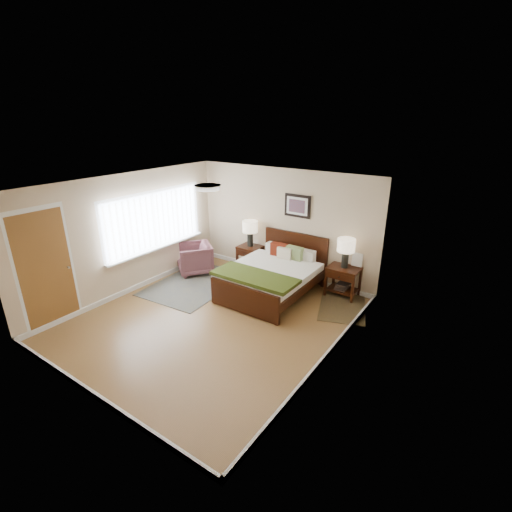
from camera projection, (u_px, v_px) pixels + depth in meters
name	position (u px, v px, depth m)	size (l,w,h in m)	color
floor	(214.00, 319.00, 6.92)	(5.00, 5.00, 0.00)	brown
back_wall	(284.00, 224.00, 8.39)	(4.50, 0.04, 2.50)	#C6B190
front_wall	(77.00, 317.00, 4.54)	(4.50, 0.04, 2.50)	#C6B190
left_wall	(128.00, 235.00, 7.66)	(0.04, 5.00, 2.50)	#C6B190
right_wall	(331.00, 289.00, 5.28)	(0.04, 5.00, 2.50)	#C6B190
ceiling	(208.00, 185.00, 6.02)	(4.50, 5.00, 0.02)	white
window	(156.00, 222.00, 8.12)	(0.11, 2.72, 1.32)	silver
door	(46.00, 270.00, 6.36)	(0.06, 1.00, 2.18)	silver
ceil_fixture	(208.00, 187.00, 6.03)	(0.44, 0.44, 0.08)	white
bed	(273.00, 272.00, 7.70)	(1.69, 2.04, 1.10)	black
wall_art	(297.00, 206.00, 8.02)	(0.62, 0.05, 0.50)	black
nightstand_left	(250.00, 251.00, 8.87)	(0.53, 0.48, 0.63)	black
nightstand_right	(343.00, 279.00, 7.67)	(0.64, 0.48, 0.64)	black
lamp_left	(250.00, 229.00, 8.69)	(0.36, 0.36, 0.61)	black
lamp_right	(346.00, 248.00, 7.44)	(0.36, 0.36, 0.61)	black
armchair	(195.00, 259.00, 8.83)	(0.76, 0.79, 0.72)	brown
rug_persian	(195.00, 284.00, 8.34)	(1.57, 2.22, 0.01)	#0C1F3E
rug_navy	(342.00, 307.00, 7.35)	(0.87, 1.30, 0.01)	black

